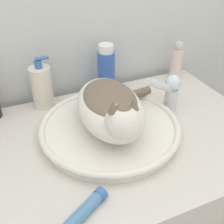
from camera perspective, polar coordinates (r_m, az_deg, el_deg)
name	(u,v)px	position (r m, az deg, el deg)	size (l,w,h in m)	color
vanity_counter	(116,219)	(1.17, 0.84, -20.99)	(0.93, 0.61, 0.83)	beige
sink_basin	(110,128)	(0.86, -0.44, -3.24)	(0.43, 0.43, 0.04)	white
cat	(111,107)	(0.80, -0.16, 1.08)	(0.31, 0.34, 0.16)	silver
faucet	(170,90)	(0.95, 11.65, 4.35)	(0.14, 0.06, 0.15)	silver
soap_pump_bottle	(42,87)	(0.99, -14.06, 5.01)	(0.07, 0.07, 0.18)	silver
deodorant_stick	(177,60)	(1.19, 13.03, 10.28)	(0.05, 0.05, 0.16)	silver
shampoo_bottle_tall	(106,70)	(1.04, -1.18, 8.47)	(0.06, 0.06, 0.19)	#335BB7
cream_tube	(78,217)	(0.65, -6.87, -20.43)	(0.17, 0.11, 0.03)	#4C7FB2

